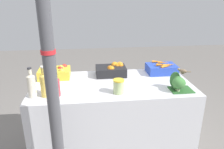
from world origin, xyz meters
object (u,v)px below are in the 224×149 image
(pickle_jar, at_px, (119,86))
(sparrow_bird, at_px, (183,71))
(broccoli_pile, at_px, (177,82))
(orange_crate, at_px, (112,70))
(juice_bottle_cloudy, at_px, (32,85))
(juice_bottle_golden, at_px, (45,84))
(juice_bottle_ruby, at_px, (56,86))
(support_pole, at_px, (50,65))
(apple_crate, at_px, (55,72))
(carrot_crate, at_px, (162,69))

(pickle_jar, xyz_separation_m, sparrow_bird, (0.62, -0.01, 0.14))
(pickle_jar, bearing_deg, broccoli_pile, -0.40)
(orange_crate, relative_size, juice_bottle_cloudy, 1.20)
(juice_bottle_cloudy, relative_size, juice_bottle_golden, 0.97)
(juice_bottle_ruby, bearing_deg, broccoli_pile, -0.86)
(support_pole, height_order, pickle_jar, support_pole)
(juice_bottle_cloudy, distance_m, juice_bottle_golden, 0.12)
(juice_bottle_ruby, bearing_deg, juice_bottle_cloudy, 180.00)
(juice_bottle_ruby, bearing_deg, apple_crate, 98.82)
(broccoli_pile, bearing_deg, sparrow_bird, -11.70)
(broccoli_pile, height_order, juice_bottle_golden, juice_bottle_golden)
(orange_crate, relative_size, pickle_jar, 2.48)
(support_pole, xyz_separation_m, pickle_jar, (0.56, 0.38, -0.35))
(broccoli_pile, bearing_deg, carrot_crate, 88.32)
(apple_crate, height_order, sparrow_bird, sparrow_bird)
(support_pole, xyz_separation_m, carrot_crate, (1.15, 0.88, -0.37))
(juice_bottle_ruby, bearing_deg, sparrow_bird, -1.18)
(carrot_crate, bearing_deg, juice_bottle_cloudy, -160.92)
(carrot_crate, xyz_separation_m, juice_bottle_ruby, (-1.18, -0.48, 0.04))
(juice_bottle_golden, bearing_deg, broccoli_pile, -0.79)
(apple_crate, bearing_deg, juice_bottle_cloudy, -106.26)
(carrot_crate, distance_m, sparrow_bird, 0.53)
(orange_crate, bearing_deg, pickle_jar, -89.73)
(support_pole, bearing_deg, orange_crate, 58.01)
(apple_crate, height_order, juice_bottle_golden, juice_bottle_golden)
(pickle_jar, distance_m, sparrow_bird, 0.63)
(support_pole, height_order, apple_crate, support_pole)
(support_pole, distance_m, sparrow_bird, 1.25)
(sparrow_bird, bearing_deg, pickle_jar, 39.02)
(support_pole, height_order, sparrow_bird, support_pole)
(juice_bottle_cloudy, height_order, pickle_jar, juice_bottle_cloudy)
(support_pole, height_order, juice_bottle_ruby, support_pole)
(orange_crate, bearing_deg, broccoli_pile, -41.07)
(support_pole, relative_size, apple_crate, 7.23)
(broccoli_pile, distance_m, juice_bottle_golden, 1.27)
(carrot_crate, height_order, pickle_jar, pickle_jar)
(orange_crate, xyz_separation_m, juice_bottle_ruby, (-0.58, -0.49, 0.04))
(support_pole, bearing_deg, juice_bottle_golden, 108.53)
(juice_bottle_cloudy, xyz_separation_m, juice_bottle_golden, (0.12, -0.00, 0.00))
(broccoli_pile, xyz_separation_m, pickle_jar, (-0.58, 0.00, -0.01))
(juice_bottle_golden, height_order, juice_bottle_ruby, juice_bottle_golden)
(support_pole, bearing_deg, juice_bottle_ruby, 94.35)
(broccoli_pile, xyz_separation_m, juice_bottle_ruby, (-1.17, 0.02, 0.01))
(apple_crate, distance_m, juice_bottle_cloudy, 0.51)
(juice_bottle_golden, bearing_deg, pickle_jar, -1.11)
(carrot_crate, bearing_deg, support_pole, -142.75)
(support_pole, bearing_deg, broccoli_pile, 18.23)
(support_pole, distance_m, juice_bottle_cloudy, 0.55)
(orange_crate, xyz_separation_m, pickle_jar, (0.00, -0.51, 0.01))
(support_pole, xyz_separation_m, orange_crate, (0.55, 0.89, -0.36))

